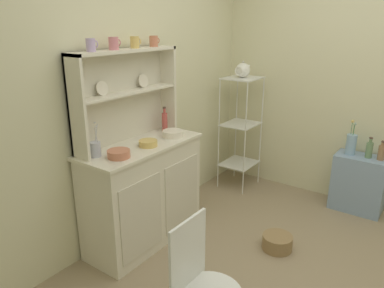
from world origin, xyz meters
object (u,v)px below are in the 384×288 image
floor_basket (277,242)px  bakers_rack (241,122)px  vinegar_bottle (381,152)px  side_shelf_blue (358,183)px  jam_bottle (165,121)px  wire_chair (200,280)px  oil_bottle (369,149)px  porcelain_teapot (243,70)px  flower_vase (351,144)px  utensil_jar (95,149)px  bowl_mixing_large (119,154)px  cup_lilac_0 (91,45)px  hutch_cabinet (144,193)px  hutch_shelf_unit (124,89)px

floor_basket → bakers_rack: bearing=43.5°
floor_basket → vinegar_bottle: vinegar_bottle is taller
side_shelf_blue → jam_bottle: size_ratio=2.57×
wire_chair → jam_bottle: 1.64m
jam_bottle → oil_bottle: 1.97m
side_shelf_blue → vinegar_bottle: size_ratio=3.03×
porcelain_teapot → vinegar_bottle: 1.57m
bakers_rack → flower_vase: bakers_rack is taller
utensil_jar → bowl_mixing_large: bearing=-61.1°
bakers_rack → jam_bottle: bakers_rack is taller
bakers_rack → cup_lilac_0: (-1.79, 0.23, 0.90)m
oil_bottle → vinegar_bottle: size_ratio=1.08×
cup_lilac_0 → porcelain_teapot: size_ratio=0.36×
hutch_cabinet → utensil_jar: bearing=168.9°
side_shelf_blue → flower_vase: 0.41m
bowl_mixing_large → porcelain_teapot: 1.83m
cup_lilac_0 → jam_bottle: bearing=-2.9°
utensil_jar → vinegar_bottle: (2.04, -1.59, -0.29)m
hutch_cabinet → cup_lilac_0: (-0.32, 0.12, 1.21)m
hutch_cabinet → bakers_rack: bakers_rack is taller
side_shelf_blue → oil_bottle: size_ratio=2.79×
oil_bottle → vinegar_bottle: bearing=-90.0°
cup_lilac_0 → bowl_mixing_large: 0.78m
utensil_jar → vinegar_bottle: 2.60m
hutch_shelf_unit → bakers_rack: (1.47, -0.27, -0.55)m
hutch_cabinet → bowl_mixing_large: (-0.31, -0.07, 0.45)m
floor_basket → porcelain_teapot: 1.80m
side_shelf_blue → vinegar_bottle: bearing=-90.0°
oil_bottle → porcelain_teapot: bearing=97.5°
hutch_shelf_unit → bowl_mixing_large: 0.56m
side_shelf_blue → wire_chair: size_ratio=0.67×
hutch_shelf_unit → jam_bottle: (0.40, -0.08, -0.34)m
hutch_shelf_unit → jam_bottle: hutch_shelf_unit is taller
bakers_rack → utensil_jar: bearing=174.5°
vinegar_bottle → porcelain_teapot: bearing=96.9°
vinegar_bottle → flower_vase: bearing=90.0°
flower_vase → vinegar_bottle: flower_vase is taller
jam_bottle → porcelain_teapot: (1.07, -0.19, 0.36)m
floor_basket → cup_lilac_0: size_ratio=2.79×
bakers_rack → cup_lilac_0: 2.02m
wire_chair → bakers_rack: bearing=12.4°
utensil_jar → porcelain_teapot: 1.92m
bowl_mixing_large → cup_lilac_0: bearing=92.1°
wire_chair → bowl_mixing_large: bowl_mixing_large is taller
flower_vase → vinegar_bottle: size_ratio=1.83×
porcelain_teapot → flower_vase: (0.17, -1.13, -0.65)m
porcelain_teapot → utensil_jar: bearing=174.5°
cup_lilac_0 → porcelain_teapot: 1.84m
porcelain_teapot → side_shelf_blue: bearing=-82.2°
jam_bottle → oil_bottle: size_ratio=1.09×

